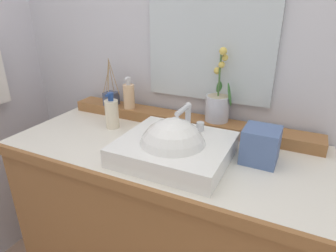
{
  "coord_description": "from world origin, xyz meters",
  "views": [
    {
      "loc": [
        0.5,
        -0.98,
        1.45
      ],
      "look_at": [
        0.04,
        -0.02,
        0.99
      ],
      "focal_mm": 30.92,
      "sensor_mm": 36.0,
      "label": 1
    }
  ],
  "objects_px": {
    "sink_basin": "(173,150)",
    "reed_diffuser": "(111,98)",
    "potted_plant": "(218,104)",
    "tissue_box": "(261,145)",
    "soap_dispenser": "(129,96)",
    "lotion_bottle": "(112,113)"
  },
  "relations": [
    {
      "from": "reed_diffuser",
      "to": "lotion_bottle",
      "type": "height_order",
      "value": "reed_diffuser"
    },
    {
      "from": "soap_dispenser",
      "to": "tissue_box",
      "type": "bearing_deg",
      "value": -14.1
    },
    {
      "from": "potted_plant",
      "to": "soap_dispenser",
      "type": "xyz_separation_m",
      "value": [
        -0.46,
        -0.03,
        -0.01
      ]
    },
    {
      "from": "sink_basin",
      "to": "reed_diffuser",
      "type": "distance_m",
      "value": 0.59
    },
    {
      "from": "potted_plant",
      "to": "tissue_box",
      "type": "xyz_separation_m",
      "value": [
        0.23,
        -0.21,
        -0.07
      ]
    },
    {
      "from": "potted_plant",
      "to": "reed_diffuser",
      "type": "height_order",
      "value": "potted_plant"
    },
    {
      "from": "potted_plant",
      "to": "soap_dispenser",
      "type": "distance_m",
      "value": 0.46
    },
    {
      "from": "reed_diffuser",
      "to": "tissue_box",
      "type": "xyz_separation_m",
      "value": [
        0.81,
        -0.18,
        -0.02
      ]
    },
    {
      "from": "soap_dispenser",
      "to": "tissue_box",
      "type": "relative_size",
      "value": 1.21
    },
    {
      "from": "lotion_bottle",
      "to": "reed_diffuser",
      "type": "bearing_deg",
      "value": 126.61
    },
    {
      "from": "sink_basin",
      "to": "soap_dispenser",
      "type": "bearing_deg",
      "value": 142.51
    },
    {
      "from": "soap_dispenser",
      "to": "reed_diffuser",
      "type": "xyz_separation_m",
      "value": [
        -0.11,
        0.0,
        -0.03
      ]
    },
    {
      "from": "sink_basin",
      "to": "lotion_bottle",
      "type": "relative_size",
      "value": 2.39
    },
    {
      "from": "potted_plant",
      "to": "tissue_box",
      "type": "relative_size",
      "value": 2.51
    },
    {
      "from": "sink_basin",
      "to": "lotion_bottle",
      "type": "bearing_deg",
      "value": 159.06
    },
    {
      "from": "potted_plant",
      "to": "tissue_box",
      "type": "distance_m",
      "value": 0.32
    },
    {
      "from": "potted_plant",
      "to": "lotion_bottle",
      "type": "bearing_deg",
      "value": -158.6
    },
    {
      "from": "tissue_box",
      "to": "reed_diffuser",
      "type": "bearing_deg",
      "value": 167.76
    },
    {
      "from": "sink_basin",
      "to": "soap_dispenser",
      "type": "relative_size",
      "value": 2.56
    },
    {
      "from": "potted_plant",
      "to": "sink_basin",
      "type": "bearing_deg",
      "value": -101.77
    },
    {
      "from": "soap_dispenser",
      "to": "reed_diffuser",
      "type": "relative_size",
      "value": 0.65
    },
    {
      "from": "soap_dispenser",
      "to": "tissue_box",
      "type": "height_order",
      "value": "soap_dispenser"
    }
  ]
}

